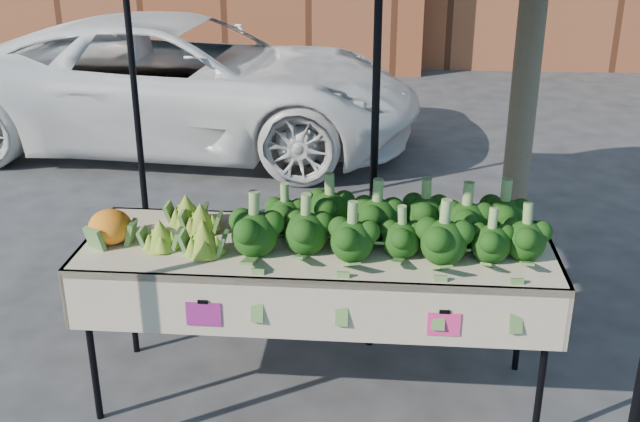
{
  "coord_description": "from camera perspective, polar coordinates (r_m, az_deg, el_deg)",
  "views": [
    {
      "loc": [
        0.28,
        -3.45,
        2.57
      ],
      "look_at": [
        0.03,
        0.33,
        1.0
      ],
      "focal_mm": 43.67,
      "sensor_mm": 36.0,
      "label": 1
    }
  ],
  "objects": [
    {
      "name": "romanesco_cluster",
      "position": [
        4.04,
        -9.61,
        -0.55
      ],
      "size": [
        0.45,
        0.59,
        0.22
      ],
      "primitive_type": "ellipsoid",
      "color": "#9AB435",
      "rests_on": "table"
    },
    {
      "name": "table",
      "position": [
        4.17,
        -0.19,
        -8.07
      ],
      "size": [
        2.41,
        0.84,
        0.9
      ],
      "color": "#C4B799",
      "rests_on": "ground"
    },
    {
      "name": "cauliflower_pair",
      "position": [
        4.08,
        -15.14,
        -1.0
      ],
      "size": [
        0.22,
        0.22,
        0.19
      ],
      "primitive_type": "ellipsoid",
      "color": "orange",
      "rests_on": "table"
    },
    {
      "name": "ground",
      "position": [
        4.31,
        -0.66,
        -14.07
      ],
      "size": [
        90.0,
        90.0,
        0.0
      ],
      "primitive_type": "plane",
      "color": "#2A2A2C"
    },
    {
      "name": "broccoli_heap",
      "position": [
        3.91,
        5.09,
        -0.57
      ],
      "size": [
        1.56,
        0.59,
        0.28
      ],
      "primitive_type": "ellipsoid",
      "color": "#15330C",
      "rests_on": "table"
    },
    {
      "name": "canopy",
      "position": [
        4.36,
        -0.58,
        6.53
      ],
      "size": [
        3.16,
        3.16,
        2.74
      ],
      "primitive_type": null,
      "color": "black",
      "rests_on": "ground"
    }
  ]
}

